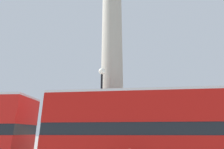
{
  "coord_description": "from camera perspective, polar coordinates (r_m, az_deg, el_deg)",
  "views": [
    {
      "loc": [
        1.3,
        -14.4,
        2.23
      ],
      "look_at": [
        0.0,
        0.0,
        7.06
      ],
      "focal_mm": 28.0,
      "sensor_mm": 36.0,
      "label": 1
    }
  ],
  "objects": [
    {
      "name": "monument_column",
      "position": [
        15.33,
        0.0,
        0.95
      ],
      "size": [
        4.76,
        4.76,
        20.7
      ],
      "color": "#A39E8E",
      "rests_on": "ground_plane"
    },
    {
      "name": "street_lamp",
      "position": [
        11.54,
        -3.55,
        -10.6
      ],
      "size": [
        0.45,
        0.45,
        6.5
      ],
      "color": "black",
      "rests_on": "ground_plane"
    },
    {
      "name": "bus_b",
      "position": [
        9.2,
        12.3,
        -17.46
      ],
      "size": [
        10.18,
        2.9,
        4.21
      ],
      "rotation": [
        0.0,
        0.0,
        -0.02
      ],
      "color": "#B7140F",
      "rests_on": "ground_plane"
    },
    {
      "name": "equestrian_statue",
      "position": [
        20.1,
        26.53,
        -18.18
      ],
      "size": [
        3.94,
        3.05,
        6.14
      ],
      "rotation": [
        0.0,
        0.0,
        0.13
      ],
      "color": "#A39E8E",
      "rests_on": "ground_plane"
    }
  ]
}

